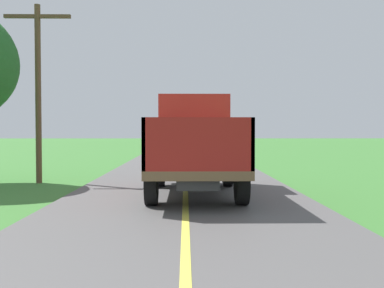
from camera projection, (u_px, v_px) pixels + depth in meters
name	position (u px, v px, depth m)	size (l,w,h in m)	color
banana_truck_near	(195.00, 142.00, 12.63)	(2.38, 5.82, 2.80)	#2D2D30
utility_pole_roadside	(38.00, 85.00, 15.00)	(2.26, 0.20, 6.11)	brown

